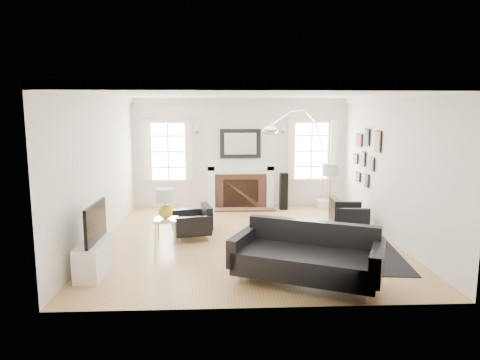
{
  "coord_description": "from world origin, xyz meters",
  "views": [
    {
      "loc": [
        -0.52,
        -8.04,
        2.41
      ],
      "look_at": [
        -0.13,
        0.3,
        1.11
      ],
      "focal_mm": 32.0,
      "sensor_mm": 36.0,
      "label": 1
    }
  ],
  "objects_px": {
    "armchair_right": "(346,215)",
    "arc_floor_lamp": "(298,156)",
    "fireplace": "(241,187)",
    "armchair_left": "(194,223)",
    "coffee_table": "(196,213)",
    "gourd_lamp": "(165,202)",
    "sofa": "(307,257)"
  },
  "relations": [
    {
      "from": "coffee_table",
      "to": "fireplace",
      "type": "bearing_deg",
      "value": 61.25
    },
    {
      "from": "fireplace",
      "to": "coffee_table",
      "type": "relative_size",
      "value": 2.19
    },
    {
      "from": "armchair_left",
      "to": "gourd_lamp",
      "type": "xyz_separation_m",
      "value": [
        -0.51,
        -0.34,
        0.51
      ]
    },
    {
      "from": "armchair_right",
      "to": "arc_floor_lamp",
      "type": "height_order",
      "value": "arc_floor_lamp"
    },
    {
      "from": "fireplace",
      "to": "gourd_lamp",
      "type": "height_order",
      "value": "fireplace"
    },
    {
      "from": "armchair_left",
      "to": "arc_floor_lamp",
      "type": "distance_m",
      "value": 3.22
    },
    {
      "from": "armchair_left",
      "to": "sofa",
      "type": "bearing_deg",
      "value": -52.5
    },
    {
      "from": "armchair_right",
      "to": "coffee_table",
      "type": "distance_m",
      "value": 3.2
    },
    {
      "from": "armchair_right",
      "to": "gourd_lamp",
      "type": "distance_m",
      "value": 3.83
    },
    {
      "from": "sofa",
      "to": "coffee_table",
      "type": "height_order",
      "value": "sofa"
    },
    {
      "from": "fireplace",
      "to": "sofa",
      "type": "bearing_deg",
      "value": -81.69
    },
    {
      "from": "coffee_table",
      "to": "gourd_lamp",
      "type": "relative_size",
      "value": 1.37
    },
    {
      "from": "fireplace",
      "to": "armchair_right",
      "type": "xyz_separation_m",
      "value": [
        2.15,
        -2.11,
        -0.25
      ]
    },
    {
      "from": "sofa",
      "to": "arc_floor_lamp",
      "type": "xyz_separation_m",
      "value": [
        0.61,
        4.17,
        1.04
      ]
    },
    {
      "from": "fireplace",
      "to": "armchair_left",
      "type": "relative_size",
      "value": 1.86
    },
    {
      "from": "fireplace",
      "to": "gourd_lamp",
      "type": "bearing_deg",
      "value": -117.15
    },
    {
      "from": "coffee_table",
      "to": "armchair_right",
      "type": "bearing_deg",
      "value": -3.64
    },
    {
      "from": "armchair_right",
      "to": "arc_floor_lamp",
      "type": "bearing_deg",
      "value": 121.74
    },
    {
      "from": "armchair_right",
      "to": "coffee_table",
      "type": "bearing_deg",
      "value": 176.36
    },
    {
      "from": "sofa",
      "to": "coffee_table",
      "type": "bearing_deg",
      "value": 120.04
    },
    {
      "from": "armchair_right",
      "to": "gourd_lamp",
      "type": "height_order",
      "value": "gourd_lamp"
    },
    {
      "from": "fireplace",
      "to": "gourd_lamp",
      "type": "xyz_separation_m",
      "value": [
        -1.54,
        -3.01,
        0.26
      ]
    },
    {
      "from": "sofa",
      "to": "armchair_left",
      "type": "relative_size",
      "value": 2.5
    },
    {
      "from": "arc_floor_lamp",
      "to": "armchair_left",
      "type": "bearing_deg",
      "value": -141.64
    },
    {
      "from": "gourd_lamp",
      "to": "sofa",
      "type": "bearing_deg",
      "value": -40.75
    },
    {
      "from": "fireplace",
      "to": "armchair_right",
      "type": "bearing_deg",
      "value": -44.48
    },
    {
      "from": "armchair_right",
      "to": "gourd_lamp",
      "type": "bearing_deg",
      "value": -166.25
    },
    {
      "from": "fireplace",
      "to": "armchair_right",
      "type": "relative_size",
      "value": 2.04
    },
    {
      "from": "sofa",
      "to": "armchair_right",
      "type": "distance_m",
      "value": 3.19
    },
    {
      "from": "armchair_left",
      "to": "fireplace",
      "type": "bearing_deg",
      "value": 68.74
    },
    {
      "from": "coffee_table",
      "to": "arc_floor_lamp",
      "type": "xyz_separation_m",
      "value": [
        2.38,
        1.11,
        1.09
      ]
    },
    {
      "from": "coffee_table",
      "to": "arc_floor_lamp",
      "type": "relative_size",
      "value": 0.3
    }
  ]
}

